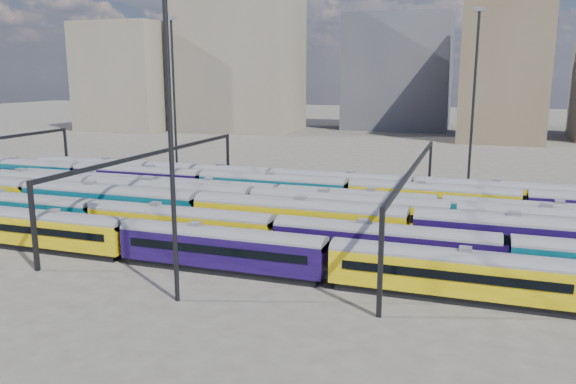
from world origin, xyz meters
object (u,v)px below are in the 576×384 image
(rake_0, at_px, (221,244))
(rake_2, at_px, (298,216))
(rake_1, at_px, (383,241))
(mast_2, at_px, (170,116))

(rake_0, bearing_deg, rake_2, 69.10)
(rake_1, xyz_separation_m, mast_2, (-13.60, -12.00, 11.39))
(rake_1, bearing_deg, mast_2, -138.57)
(rake_0, height_order, mast_2, mast_2)
(mast_2, bearing_deg, rake_0, 86.71)
(rake_0, relative_size, mast_2, 5.23)
(rake_1, relative_size, mast_2, 5.46)
(rake_0, distance_m, mast_2, 13.47)
(rake_0, relative_size, rake_1, 0.96)
(rake_0, xyz_separation_m, rake_2, (3.82, 10.00, 0.42))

